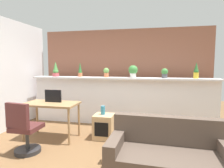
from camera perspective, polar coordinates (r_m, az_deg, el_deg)
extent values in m
plane|color=brown|center=(3.21, -4.02, -22.66)|extent=(12.00, 12.00, 0.00)
cube|color=silver|center=(4.87, 2.48, -5.38)|extent=(4.61, 0.16, 1.18)
cube|color=silver|center=(4.75, 2.43, 1.74)|extent=(4.61, 0.39, 0.04)
cube|color=#935B47|center=(5.38, 3.58, 2.78)|extent=(4.61, 0.10, 2.50)
cylinder|color=#B7474C|center=(5.34, -16.44, 2.66)|extent=(0.17, 0.17, 0.09)
sphere|color=#4C9347|center=(5.34, -16.47, 3.63)|extent=(0.15, 0.15, 0.15)
cone|color=#4C9347|center=(5.33, -16.51, 5.21)|extent=(0.12, 0.12, 0.24)
cylinder|color=#C66B42|center=(5.05, -9.49, 2.73)|extent=(0.11, 0.11, 0.11)
cone|color=#2D7033|center=(5.05, -9.52, 4.92)|extent=(0.10, 0.10, 0.28)
cylinder|color=#C66B42|center=(4.82, -1.72, 2.68)|extent=(0.12, 0.12, 0.11)
sphere|color=#669E4C|center=(4.81, -1.73, 3.98)|extent=(0.15, 0.15, 0.15)
cylinder|color=silver|center=(4.71, 6.29, 2.55)|extent=(0.15, 0.15, 0.10)
sphere|color=#3D843D|center=(4.71, 6.31, 4.22)|extent=(0.23, 0.23, 0.23)
cylinder|color=#4C4C51|center=(4.69, 15.43, 2.30)|extent=(0.13, 0.13, 0.09)
sphere|color=#3D843D|center=(4.68, 15.47, 3.59)|extent=(0.15, 0.15, 0.15)
cylinder|color=gold|center=(4.79, 23.80, 2.34)|extent=(0.11, 0.11, 0.14)
sphere|color=#2D7033|center=(4.78, 23.85, 3.53)|extent=(0.10, 0.10, 0.10)
cone|color=#2D7033|center=(4.78, 23.91, 4.89)|extent=(0.09, 0.09, 0.19)
cylinder|color=#99754C|center=(4.30, -25.18, -10.65)|extent=(0.04, 0.04, 0.71)
cylinder|color=#99754C|center=(3.79, -12.76, -12.41)|extent=(0.04, 0.04, 0.71)
cylinder|color=#99754C|center=(4.69, -21.44, -9.15)|extent=(0.04, 0.04, 0.71)
cylinder|color=#99754C|center=(4.23, -9.88, -10.43)|extent=(0.04, 0.04, 0.71)
cube|color=#99754C|center=(4.14, -17.74, -5.64)|extent=(1.10, 0.60, 0.04)
cube|color=black|center=(4.18, -17.19, -3.44)|extent=(0.36, 0.04, 0.26)
cylinder|color=#262628|center=(3.83, -23.84, -17.69)|extent=(0.44, 0.44, 0.07)
cylinder|color=#333333|center=(3.76, -23.97, -14.81)|extent=(0.06, 0.06, 0.34)
cube|color=#4C2323|center=(3.69, -24.11, -11.75)|extent=(0.44, 0.44, 0.08)
cube|color=#4C2323|center=(3.50, -26.47, -8.56)|extent=(0.45, 0.13, 0.42)
cube|color=tan|center=(4.07, -2.45, -12.54)|extent=(0.40, 0.40, 0.50)
cube|color=black|center=(3.90, -3.16, -13.39)|extent=(0.28, 0.04, 0.28)
cylinder|color=teal|center=(4.00, -2.73, -7.82)|extent=(0.09, 0.09, 0.18)
cube|color=brown|center=(2.80, 16.45, -22.83)|extent=(1.59, 0.82, 0.40)
cube|color=brown|center=(2.92, 16.45, -13.06)|extent=(1.56, 0.22, 0.40)
cube|color=brown|center=(2.73, 1.14, -16.79)|extent=(0.19, 0.77, 0.16)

